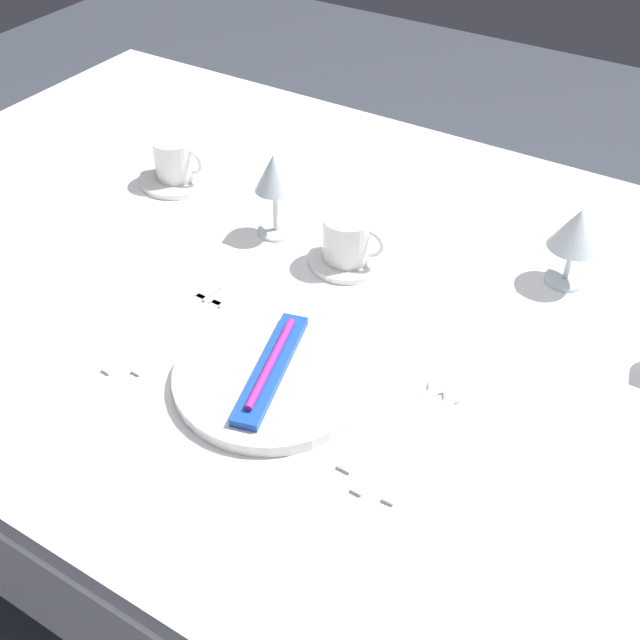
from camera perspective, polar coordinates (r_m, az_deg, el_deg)
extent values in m
plane|color=#383D47|center=(1.75, 0.57, -17.18)|extent=(6.00, 6.00, 0.00)
cube|color=white|center=(1.21, 0.79, 1.66)|extent=(1.80, 1.10, 0.04)
cube|color=white|center=(1.02, -16.55, -20.01)|extent=(1.80, 0.01, 0.18)
cube|color=white|center=(1.68, 10.62, 8.69)|extent=(1.80, 0.01, 0.18)
cylinder|color=brown|center=(2.12, -11.70, 7.33)|extent=(0.07, 0.07, 0.70)
cylinder|color=white|center=(1.04, -3.49, -4.09)|extent=(0.26, 0.26, 0.02)
cube|color=blue|center=(1.03, -3.53, -3.49)|extent=(0.09, 0.21, 0.01)
cylinder|color=#CC268C|center=(1.02, -3.55, -3.05)|extent=(0.05, 0.17, 0.01)
cube|color=beige|center=(1.12, -10.14, -1.15)|extent=(0.02, 0.18, 0.00)
cube|color=beige|center=(1.18, -7.00, 1.59)|extent=(0.02, 0.04, 0.00)
cube|color=beige|center=(1.14, -11.69, -0.86)|extent=(0.02, 0.20, 0.00)
cube|color=beige|center=(1.20, -8.08, 2.02)|extent=(0.02, 0.04, 0.00)
cube|color=beige|center=(0.99, 4.44, -7.48)|extent=(0.03, 0.18, 0.00)
cube|color=beige|center=(1.05, 7.24, -4.13)|extent=(0.02, 0.06, 0.00)
cube|color=beige|center=(0.98, 5.62, -8.45)|extent=(0.02, 0.20, 0.00)
ellipsoid|color=beige|center=(1.05, 8.57, -4.58)|extent=(0.03, 0.04, 0.01)
cube|color=beige|center=(0.97, 7.28, -9.09)|extent=(0.02, 0.19, 0.00)
ellipsoid|color=beige|center=(1.04, 9.64, -5.21)|extent=(0.03, 0.04, 0.01)
cylinder|color=white|center=(1.48, -10.18, 10.02)|extent=(0.14, 0.14, 0.01)
cylinder|color=white|center=(1.46, -10.37, 11.40)|extent=(0.08, 0.08, 0.07)
torus|color=white|center=(1.44, -9.20, 11.18)|extent=(0.05, 0.01, 0.05)
cylinder|color=white|center=(1.25, 1.96, 4.40)|extent=(0.12, 0.12, 0.01)
cylinder|color=white|center=(1.22, 2.01, 5.97)|extent=(0.08, 0.08, 0.07)
torus|color=white|center=(1.21, 3.64, 5.55)|extent=(0.05, 0.01, 0.05)
cylinder|color=silver|center=(1.26, 17.21, 2.82)|extent=(0.06, 0.06, 0.01)
cylinder|color=silver|center=(1.25, 17.49, 4.00)|extent=(0.01, 0.01, 0.06)
cone|color=silver|center=(1.21, 18.04, 6.29)|extent=(0.08, 0.08, 0.06)
cylinder|color=silver|center=(1.32, -3.16, 6.45)|extent=(0.06, 0.06, 0.01)
cylinder|color=silver|center=(1.30, -3.22, 7.94)|extent=(0.01, 0.01, 0.07)
cone|color=silver|center=(1.26, -3.34, 10.57)|extent=(0.06, 0.06, 0.06)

